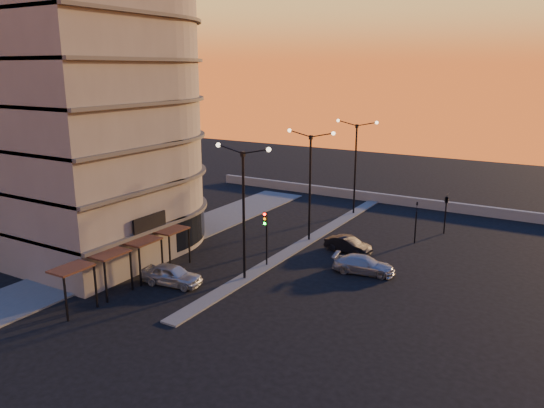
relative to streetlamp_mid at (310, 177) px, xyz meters
The scene contains 14 objects.
ground 11.46m from the streetlamp_mid, 90.00° to the right, with size 120.00×120.00×0.00m, color black.
sidewalk_west 13.30m from the streetlamp_mid, 150.26° to the right, with size 5.00×40.00×0.12m, color #52524F.
median 5.53m from the streetlamp_mid, 90.00° to the left, with size 1.20×36.00×0.12m, color #52524F.
parapet 16.91m from the streetlamp_mid, 82.87° to the left, with size 44.00×0.50×1.00m, color slate.
building 18.31m from the streetlamp_mid, 144.54° to the right, with size 14.35×17.08×25.00m.
streetlamp_near 10.00m from the streetlamp_mid, 90.00° to the right, with size 4.32×0.32×9.51m.
streetlamp_mid is the anchor object (origin of this frame).
streetlamp_far 10.00m from the streetlamp_mid, 90.00° to the left, with size 4.32×0.32×9.51m.
traffic_light_main 7.62m from the streetlamp_mid, 90.00° to the right, with size 0.28×0.44×4.25m.
signal_east_a 9.67m from the streetlamp_mid, 26.57° to the left, with size 0.13×0.16×3.60m.
signal_east_b 12.67m from the streetlamp_mid, 40.10° to the left, with size 0.42×1.99×3.60m.
car_hatchback 14.66m from the streetlamp_mid, 105.70° to the right, with size 1.71×4.24×1.45m, color #ABB0B3.
car_sedan 6.45m from the streetlamp_mid, 13.79° to the right, with size 1.33×3.81×1.26m, color black.
car_wagon 9.56m from the streetlamp_mid, 34.28° to the right, with size 1.80×4.44×1.29m, color #9C9FA3.
Camera 1 is at (19.43, -28.88, 14.44)m, focal length 35.00 mm.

